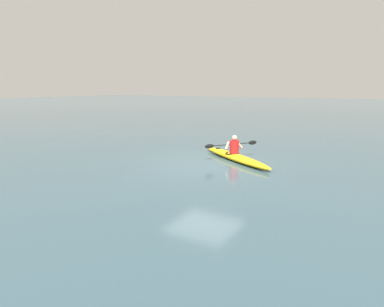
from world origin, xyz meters
The scene contains 3 objects.
ground_plane centered at (0.00, 0.00, 0.00)m, with size 160.00×160.00×0.00m, color #334C56.
kayak centered at (-0.72, -1.12, 0.13)m, with size 3.97×2.90×0.26m.
kayaker centered at (-0.65, -1.16, 0.57)m, with size 1.36×2.01×0.72m.
Camera 1 is at (-5.67, 10.38, 2.79)m, focal length 30.53 mm.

